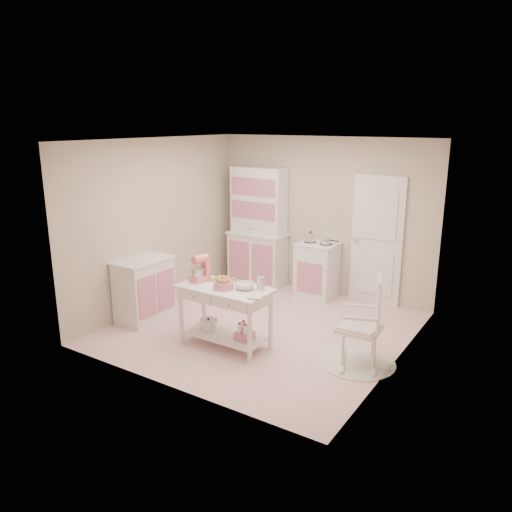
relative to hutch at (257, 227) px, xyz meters
The scene contains 14 objects.
room_shell 2.10m from the hutch, 55.56° to the right, with size 3.84×3.84×2.62m.
door 2.10m from the hutch, ahead, with size 0.82×0.05×2.04m, color white.
hutch is the anchor object (origin of this frame).
stove 1.33m from the hutch, ahead, with size 0.62×0.57×0.92m, color white.
base_cabinet 2.42m from the hutch, 102.07° to the right, with size 0.54×0.84×0.92m, color white.
lace_rug 3.44m from the hutch, 35.66° to the right, with size 0.92×0.92×0.01m, color white.
rocking_chair 3.32m from the hutch, 35.66° to the right, with size 0.48×0.72×1.10m, color white.
work_table 2.67m from the hutch, 66.57° to the right, with size 1.20×0.60×0.80m, color white.
stand_mixer 2.44m from the hutch, 75.49° to the right, with size 0.20×0.28×0.34m, color #F96977.
cookie_tray 2.38m from the hutch, 68.17° to the right, with size 0.34×0.24×0.02m, color silver.
bread_basket 2.65m from the hutch, 66.61° to the right, with size 0.25×0.25×0.09m, color #C6728E.
mixing_bowl 2.64m from the hutch, 60.68° to the right, with size 0.25×0.25×0.08m, color silver.
metal_pitcher 2.67m from the hutch, 56.46° to the right, with size 0.10×0.10×0.17m, color silver.
recipe_book 2.91m from the hutch, 59.35° to the right, with size 0.17×0.22×0.02m, color silver.
Camera 1 is at (3.48, -5.54, 2.85)m, focal length 35.00 mm.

